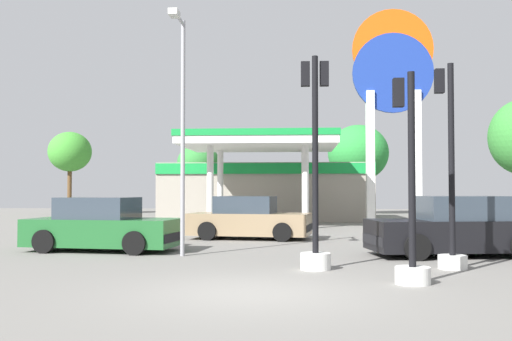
# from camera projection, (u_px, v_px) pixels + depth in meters

# --- Properties ---
(ground_plane) EXTENTS (90.00, 90.00, 0.00)m
(ground_plane) POSITION_uv_depth(u_px,v_px,m) (253.00, 293.00, 10.39)
(ground_plane) COLOR slate
(ground_plane) RESTS_ON ground
(gas_station) EXTENTS (12.36, 13.49, 4.56)m
(gas_station) POSITION_uv_depth(u_px,v_px,m) (267.00, 187.00, 35.28)
(gas_station) COLOR gray
(gas_station) RESTS_ON ground
(station_pole_sign) EXTENTS (4.08, 0.56, 11.03)m
(station_pole_sign) POSITION_uv_depth(u_px,v_px,m) (393.00, 89.00, 29.71)
(station_pole_sign) COLOR white
(station_pole_sign) RESTS_ON ground
(car_0) EXTENTS (4.65, 2.44, 1.60)m
(car_0) POSITION_uv_depth(u_px,v_px,m) (102.00, 227.00, 17.48)
(car_0) COLOR black
(car_0) RESTS_ON ground
(car_1) EXTENTS (4.12, 1.91, 1.47)m
(car_1) POSITION_uv_depth(u_px,v_px,m) (498.00, 221.00, 21.88)
(car_1) COLOR black
(car_1) RESTS_ON ground
(car_2) EXTENTS (4.88, 2.69, 1.66)m
(car_2) POSITION_uv_depth(u_px,v_px,m) (455.00, 229.00, 16.12)
(car_2) COLOR black
(car_2) RESTS_ON ground
(car_3) EXTENTS (4.64, 2.48, 1.59)m
(car_3) POSITION_uv_depth(u_px,v_px,m) (249.00, 219.00, 21.68)
(car_3) COLOR black
(car_3) RESTS_ON ground
(traffic_signal_0) EXTENTS (0.66, 0.69, 4.78)m
(traffic_signal_0) POSITION_uv_depth(u_px,v_px,m) (450.00, 203.00, 13.57)
(traffic_signal_0) COLOR silver
(traffic_signal_0) RESTS_ON ground
(traffic_signal_1) EXTENTS (0.68, 0.70, 4.15)m
(traffic_signal_1) POSITION_uv_depth(u_px,v_px,m) (410.00, 221.00, 11.41)
(traffic_signal_1) COLOR silver
(traffic_signal_1) RESTS_ON ground
(traffic_signal_2) EXTENTS (0.70, 0.71, 4.93)m
(traffic_signal_2) POSITION_uv_depth(u_px,v_px,m) (315.00, 196.00, 13.47)
(traffic_signal_2) COLOR silver
(traffic_signal_2) RESTS_ON ground
(tree_0) EXTENTS (3.10, 3.10, 6.03)m
(tree_0) POSITION_uv_depth(u_px,v_px,m) (70.00, 152.00, 42.62)
(tree_0) COLOR brown
(tree_0) RESTS_ON ground
(tree_1) EXTENTS (3.15, 3.15, 5.17)m
(tree_1) POSITION_uv_depth(u_px,v_px,m) (199.00, 163.00, 43.07)
(tree_1) COLOR brown
(tree_1) RESTS_ON ground
(tree_2) EXTENTS (4.44, 4.44, 6.58)m
(tree_2) POSITION_uv_depth(u_px,v_px,m) (358.00, 153.00, 42.98)
(tree_2) COLOR brown
(tree_2) RESTS_ON ground
(corner_streetlamp) EXTENTS (0.24, 1.48, 6.55)m
(corner_streetlamp) POSITION_uv_depth(u_px,v_px,m) (181.00, 112.00, 16.03)
(corner_streetlamp) COLOR gray
(corner_streetlamp) RESTS_ON ground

